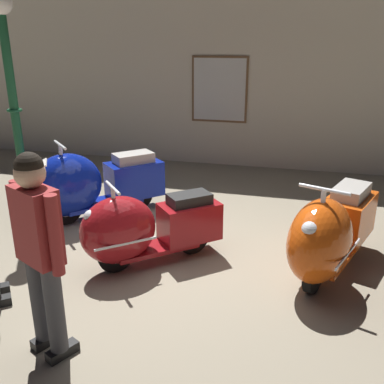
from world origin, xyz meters
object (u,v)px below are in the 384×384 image
Objects in this scene: scooter_1 at (141,228)px; visitor_0 at (39,244)px; scooter_0 at (89,184)px; info_stanchion at (43,217)px; scooter_2 at (329,234)px; lamppost at (13,103)px.

scooter_1 is 1.61m from visitor_0.
scooter_0 is 1.57m from scooter_1.
scooter_1 is 0.90× the size of visitor_0.
info_stanchion is at bearing -39.17° from scooter_1.
lamppost is at bearing -75.74° from scooter_2.
visitor_0 is at bearing -52.19° from lamppost.
scooter_1 is 0.81× the size of scooter_2.
scooter_0 reaches higher than scooter_2.
scooter_1 is 1.17m from info_stanchion.
info_stanchion is (-1.17, -0.05, 0.03)m from scooter_1.
scooter_2 is 3.15m from info_stanchion.
scooter_0 is at bearing 24.76° from lamppost.
scooter_2 is (1.96, 0.25, 0.05)m from scooter_1.
scooter_2 reaches higher than scooter_1.
visitor_0 is at bearing 40.90° from scooter_1.
visitor_0 is at bearing 64.99° from scooter_0.
lamppost is (-1.92, 0.70, 1.19)m from scooter_1.
scooter_1 is at bearing -20.07° from lamppost.
visitor_0 reaches higher than scooter_0.
info_stanchion is at bearing 60.12° from visitor_0.
scooter_1 is at bearing 92.37° from scooter_0.
visitor_0 is (-2.16, -1.76, 0.46)m from scooter_2.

